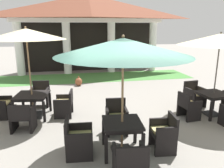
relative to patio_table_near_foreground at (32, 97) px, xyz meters
name	(u,v)px	position (x,y,z in m)	size (l,w,h in m)	color
ground_plane	(127,147)	(2.44, -2.37, -0.64)	(60.00, 60.00, 0.00)	gray
background_pavilion	(89,14)	(2.44, 6.74, 2.87)	(9.31, 2.69, 4.60)	white
lawn_strip	(93,77)	(2.44, 5.25, -0.64)	(11.11, 2.54, 0.01)	#47843D
patio_table_near_foreground	(32,97)	(0.00, 0.00, 0.00)	(1.07, 1.07, 0.74)	black
patio_umbrella_near_foreground	(26,36)	(0.00, 0.00, 1.88)	(2.32, 2.32, 2.79)	#2D2D2D
patio_chair_near_foreground_east	(65,104)	(0.99, -0.12, -0.24)	(0.61, 0.68, 0.82)	black
patio_chair_near_foreground_south	(23,117)	(-0.12, -0.98, -0.24)	(0.64, 0.60, 0.81)	black
patio_chair_near_foreground_north	(40,95)	(0.12, 0.99, -0.23)	(0.67, 0.57, 0.89)	black
patio_chair_near_foreground_west	(0,105)	(-0.99, 0.12, -0.23)	(0.57, 0.65, 0.90)	black
patio_table_mid_left	(213,96)	(5.65, -0.97, -0.01)	(0.95, 0.95, 0.74)	black
patio_umbrella_mid_left	(220,40)	(5.65, -0.97, 1.75)	(2.53, 2.53, 2.64)	#2D2D2D
patio_chair_mid_left_north	(194,95)	(5.54, -0.05, -0.23)	(0.66, 0.65, 0.87)	black
patio_chair_mid_left_west	(188,106)	(4.74, -1.07, -0.24)	(0.56, 0.63, 0.82)	black
patio_table_mid_right	(122,126)	(2.28, -2.56, 0.00)	(0.91, 0.91, 0.75)	black
patio_umbrella_mid_right	(123,48)	(2.28, -2.56, 1.72)	(2.79, 2.79, 2.62)	#2D2D2D
patio_chair_mid_right_south	(130,162)	(2.19, -3.53, -0.24)	(0.63, 0.62, 0.83)	black
patio_chair_mid_right_east	(164,133)	(3.25, -2.64, -0.23)	(0.54, 0.61, 0.86)	black
patio_chair_mid_right_north	(116,118)	(2.36, -1.58, -0.22)	(0.60, 0.54, 0.91)	black
patio_chair_mid_right_west	(78,139)	(1.30, -2.47, -0.25)	(0.63, 0.65, 0.85)	black
terracotta_urn	(79,82)	(1.59, 3.56, -0.44)	(0.34, 0.34, 0.47)	brown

